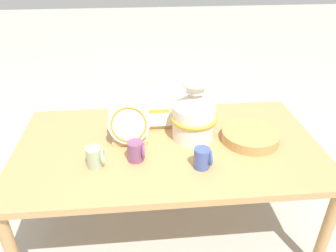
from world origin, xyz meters
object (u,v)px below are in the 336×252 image
ceramic_vase (194,114)px  mug_sage_glaze (96,157)px  mug_cobalt_glaze (203,158)px  dish_rack_square_plates (156,114)px  dish_rack_round_plates (129,125)px  mug_plum_glaze (136,151)px  wicker_charger_stack (250,136)px

ceramic_vase → mug_sage_glaze: (-0.50, -0.22, -0.09)m
ceramic_vase → mug_cobalt_glaze: size_ratio=3.19×
ceramic_vase → dish_rack_square_plates: size_ratio=1.73×
dish_rack_square_plates → mug_sage_glaze: size_ratio=1.84×
dish_rack_square_plates → mug_sage_glaze: (-0.31, -0.40, -0.01)m
dish_rack_square_plates → mug_cobalt_glaze: size_ratio=1.84×
ceramic_vase → mug_sage_glaze: bearing=-156.5°
ceramic_vase → dish_rack_round_plates: bearing=179.5°
dish_rack_round_plates → dish_rack_square_plates: 0.24m
dish_rack_round_plates → mug_cobalt_glaze: 0.44m
dish_rack_round_plates → mug_cobalt_glaze: (0.34, -0.27, -0.04)m
mug_plum_glaze → mug_sage_glaze: size_ratio=1.00×
ceramic_vase → mug_cobalt_glaze: 0.29m
mug_cobalt_glaze → dish_rack_square_plates: bearing=113.1°
dish_rack_round_plates → mug_plum_glaze: bearing=-80.1°
mug_plum_glaze → mug_sage_glaze: (-0.19, -0.03, 0.00)m
mug_cobalt_glaze → ceramic_vase: bearing=90.3°
mug_cobalt_glaze → mug_sage_glaze: bearing=173.9°
wicker_charger_stack → mug_sage_glaze: mug_sage_glaze is taller
wicker_charger_stack → mug_plum_glaze: (-0.61, -0.12, 0.02)m
mug_plum_glaze → dish_rack_square_plates: bearing=72.0°
ceramic_vase → mug_sage_glaze: 0.55m
wicker_charger_stack → mug_plum_glaze: mug_plum_glaze is taller
mug_plum_glaze → mug_cobalt_glaze: size_ratio=1.00×
dish_rack_square_plates → wicker_charger_stack: bearing=-26.5°
mug_cobalt_glaze → wicker_charger_stack: bearing=34.9°
mug_sage_glaze → wicker_charger_stack: bearing=10.9°
dish_rack_square_plates → mug_cobalt_glaze: 0.49m
wicker_charger_stack → dish_rack_round_plates: bearing=174.0°
mug_sage_glaze → mug_plum_glaze: bearing=9.8°
dish_rack_square_plates → mug_plum_glaze: (-0.12, -0.36, -0.01)m
dish_rack_square_plates → wicker_charger_stack: (0.49, -0.24, -0.03)m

